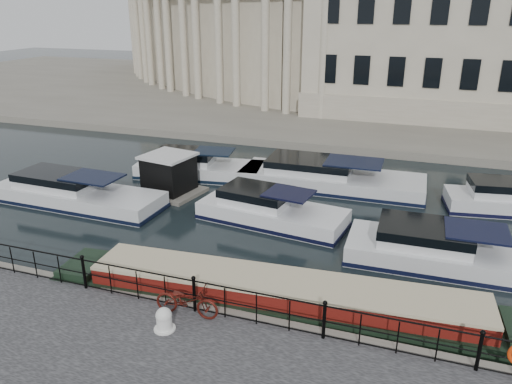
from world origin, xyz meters
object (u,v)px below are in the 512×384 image
harbour_hut (169,176)px  mooring_bollard (164,320)px  bicycle (187,300)px  narrowboat (282,302)px

harbour_hut → mooring_bollard: bearing=-52.0°
bicycle → harbour_hut: bearing=27.9°
mooring_bollard → harbour_hut: 12.68m
narrowboat → harbour_hut: 12.13m
narrowboat → mooring_bollard: bearing=-138.8°
bicycle → mooring_bollard: 0.92m
narrowboat → harbour_hut: size_ratio=4.42×
bicycle → harbour_hut: (-6.24, 10.37, -0.12)m
mooring_bollard → narrowboat: bearing=45.1°
bicycle → narrowboat: bearing=-55.1°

